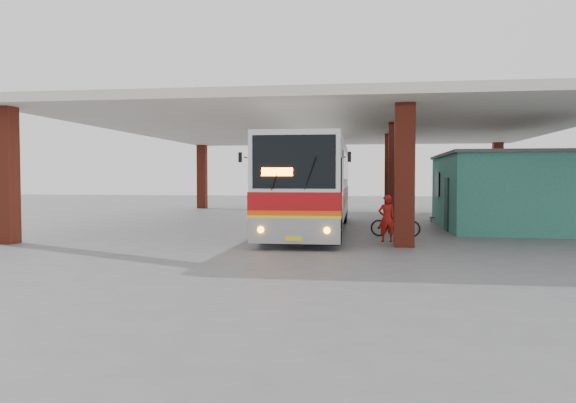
% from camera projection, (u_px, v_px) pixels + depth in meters
% --- Properties ---
extents(ground, '(90.00, 90.00, 0.00)m').
position_uv_depth(ground, '(315.00, 235.00, 20.50)').
color(ground, '#515154').
rests_on(ground, ground).
extents(brick_columns, '(20.10, 21.60, 4.35)m').
position_uv_depth(brick_columns, '(358.00, 176.00, 25.15)').
color(brick_columns, maroon).
rests_on(brick_columns, ground).
extents(canopy_roof, '(21.00, 23.00, 0.30)m').
position_uv_depth(canopy_roof, '(339.00, 127.00, 26.66)').
color(canopy_roof, silver).
rests_on(canopy_roof, brick_columns).
extents(shop_building, '(5.20, 8.20, 3.11)m').
position_uv_depth(shop_building, '(504.00, 191.00, 23.30)').
color(shop_building, '#2E746A').
rests_on(shop_building, ground).
extents(coach_bus, '(2.97, 12.83, 3.72)m').
position_uv_depth(coach_bus, '(312.00, 184.00, 22.15)').
color(coach_bus, silver).
rests_on(coach_bus, ground).
extents(motorcycle, '(1.84, 0.90, 0.93)m').
position_uv_depth(motorcycle, '(395.00, 224.00, 19.94)').
color(motorcycle, black).
rests_on(motorcycle, ground).
extents(pedestrian, '(0.64, 0.50, 1.54)m').
position_uv_depth(pedestrian, '(387.00, 218.00, 18.36)').
color(pedestrian, red).
rests_on(pedestrian, ground).
extents(red_chair, '(0.42, 0.42, 0.74)m').
position_uv_depth(red_chair, '(436.00, 215.00, 26.63)').
color(red_chair, '#B01B12').
rests_on(red_chair, ground).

